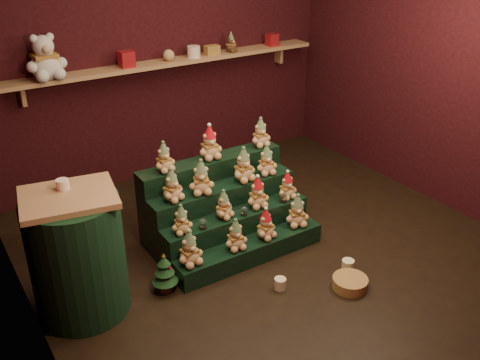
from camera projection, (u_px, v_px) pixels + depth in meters
ground at (270, 249)px, 4.81m from camera, size 4.00×4.00×0.00m
back_wall at (161, 50)px, 5.73m from camera, size 4.00×0.10×2.80m
right_wall at (444, 64)px, 5.18m from camera, size 0.10×4.00×2.80m
back_shelf at (169, 63)px, 5.64m from camera, size 3.60×0.26×0.24m
riser_tier_front at (250, 251)px, 4.61m from camera, size 1.40×0.22×0.18m
riser_tier_midfront at (237, 231)px, 4.74m from camera, size 1.40×0.22×0.36m
riser_tier_midback at (224, 212)px, 4.86m from camera, size 1.40×0.22×0.54m
riser_tier_back at (211, 194)px, 4.99m from camera, size 1.40×0.22×0.72m
teddy_0 at (189, 248)px, 4.23m from camera, size 0.24×0.22×0.30m
teddy_1 at (236, 234)px, 4.43m from camera, size 0.21×0.20×0.27m
teddy_2 at (266, 224)px, 4.58m from camera, size 0.24×0.23×0.28m
teddy_3 at (297, 210)px, 4.77m from camera, size 0.26×0.25×0.30m
teddy_4 at (181, 219)px, 4.32m from camera, size 0.20×0.18×0.25m
teddy_5 at (224, 204)px, 4.54m from camera, size 0.24×0.23×0.26m
teddy_6 at (258, 192)px, 4.70m from camera, size 0.22×0.21×0.29m
teddy_7 at (287, 185)px, 4.86m from camera, size 0.19×0.17×0.26m
teddy_8 at (172, 185)px, 4.43m from camera, size 0.26×0.25×0.29m
teddy_9 at (201, 177)px, 4.55m from camera, size 0.27×0.26×0.30m
teddy_10 at (243, 165)px, 4.77m from camera, size 0.25×0.23×0.31m
teddy_11 at (266, 160)px, 4.90m from camera, size 0.23×0.21×0.28m
teddy_12 at (164, 157)px, 4.54m from camera, size 0.21×0.19×0.26m
teddy_13 at (210, 143)px, 4.76m from camera, size 0.23×0.21×0.31m
teddy_14 at (260, 132)px, 5.03m from camera, size 0.20×0.18×0.27m
snow_globe_a at (203, 224)px, 4.41m from camera, size 0.07×0.07×0.09m
snow_globe_b at (244, 211)px, 4.61m from camera, size 0.06×0.06×0.08m
snow_globe_c at (284, 198)px, 4.82m from camera, size 0.07×0.07×0.09m
side_table at (77, 255)px, 3.87m from camera, size 0.73×0.68×0.98m
table_ornament at (63, 184)px, 3.71m from camera, size 0.09×0.09×0.07m
mini_christmas_tree at (165, 273)px, 4.20m from camera, size 0.21×0.21×0.36m
mug_left at (280, 284)px, 4.28m from camera, size 0.10×0.10×0.10m
mug_right at (348, 266)px, 4.49m from camera, size 0.10×0.10×0.10m
wicker_basket at (350, 283)px, 4.29m from camera, size 0.34×0.34×0.09m
white_bear at (44, 51)px, 4.87m from camera, size 0.39×0.36×0.52m
brown_bear at (231, 43)px, 5.92m from camera, size 0.19×0.19×0.21m
gift_tin_red_a at (126, 59)px, 5.34m from camera, size 0.14×0.14×0.16m
gift_tin_cream at (194, 52)px, 5.73m from camera, size 0.14×0.14×0.12m
gift_tin_red_b at (272, 40)px, 6.23m from camera, size 0.12×0.12×0.14m
shelf_plush_ball at (169, 55)px, 5.58m from camera, size 0.12×0.12×0.12m
scarf_gift_box at (212, 50)px, 5.84m from camera, size 0.16×0.10×0.10m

